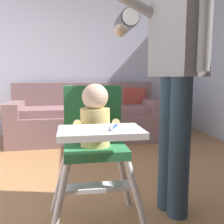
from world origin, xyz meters
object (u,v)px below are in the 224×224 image
couch (87,118)px  adult_standing (176,71)px  high_chair (95,132)px  wall_clock (131,17)px

couch → adult_standing: size_ratio=1.28×
couch → adult_standing: 2.38m
couch → high_chair: size_ratio=2.41×
adult_standing → couch: bearing=-92.8°
couch → wall_clock: (0.80, 0.48, 1.62)m
high_chair → wall_clock: 3.29m
couch → wall_clock: wall_clock is taller
adult_standing → wall_clock: 2.92m
couch → high_chair: (-0.16, -2.37, 0.30)m
high_chair → wall_clock: size_ratio=2.89×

